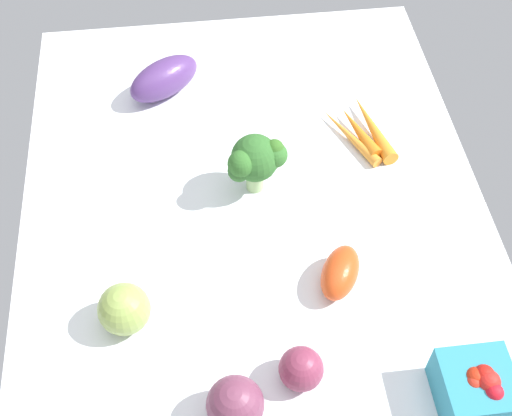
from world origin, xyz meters
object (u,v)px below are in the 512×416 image
red_onion_near_basket (301,369)px  heirloom_tomato_green (124,309)px  red_onion_center (235,405)px  eggplant (164,78)px  broccoli_head (255,160)px  carrot_bunch (363,130)px  berry_basket (476,387)px  roma_tomato (340,273)px

red_onion_near_basket → heirloom_tomato_green: (-11.54, -23.41, 0.70)cm
red_onion_center → eggplant: 64.25cm
broccoli_head → heirloom_tomato_green: bearing=-43.1°
carrot_bunch → berry_basket: berry_basket is taller
broccoli_head → red_onion_center: bearing=-10.5°
roma_tomato → broccoli_head: bearing=-125.0°
roma_tomato → berry_basket: 24.46cm
red_onion_near_basket → eggplant: size_ratio=0.42×
heirloom_tomato_green → berry_basket: (17.02, 45.57, -0.10)cm
roma_tomato → heirloom_tomato_green: bearing=-57.2°
broccoli_head → eggplant: size_ratio=0.77×
red_onion_center → berry_basket: (1.33, 31.41, -0.13)cm
red_onion_near_basket → carrot_bunch: red_onion_near_basket is taller
heirloom_tomato_green → broccoli_head: bearing=136.9°
roma_tomato → heirloom_tomato_green: (3.04, -31.62, 1.12)cm
red_onion_near_basket → heirloom_tomato_green: size_ratio=0.81×
broccoli_head → red_onion_center: 39.26cm
broccoli_head → red_onion_near_basket: bearing=3.5°
red_onion_near_basket → red_onion_center: size_ratio=0.81×
eggplant → heirloom_tomato_green: size_ratio=1.93×
roma_tomato → eggplant: size_ratio=0.66×
roma_tomato → red_onion_center: (18.73, -17.47, 1.15)cm
carrot_bunch → broccoli_head: bearing=-64.2°
eggplant → berry_basket: bearing=86.2°
red_onion_center → broccoli_head: bearing=169.5°
broccoli_head → red_onion_center: size_ratio=1.47×
red_onion_center → eggplant: bearing=-173.9°
roma_tomato → red_onion_center: bearing=-15.7°
eggplant → red_onion_near_basket: bearing=70.9°
roma_tomato → red_onion_near_basket: 16.74cm
red_onion_near_basket → carrot_bunch: bearing=157.4°
red_onion_center → eggplant: (-63.88, -6.88, -0.35)cm
roma_tomato → berry_basket: size_ratio=1.01×
red_onion_center → heirloom_tomato_green: size_ratio=1.01×
red_onion_center → berry_basket: bearing=87.6°
roma_tomato → heirloom_tomato_green: heirloom_tomato_green is taller
red_onion_center → heirloom_tomato_green: same height
broccoli_head → roma_tomato: bearing=27.7°
broccoli_head → carrot_bunch: bearing=115.8°
red_onion_center → eggplant: red_onion_center is taller
red_onion_near_basket → heirloom_tomato_green: 26.10cm
broccoli_head → berry_basket: size_ratio=1.17×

